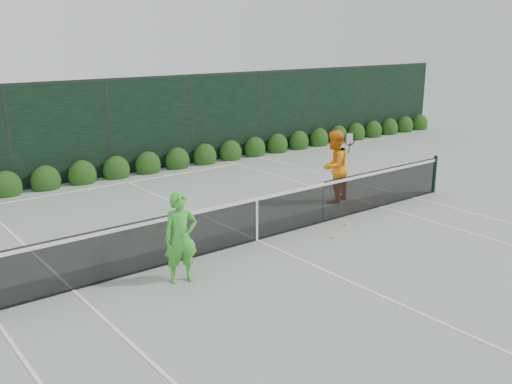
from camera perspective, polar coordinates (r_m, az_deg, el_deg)
ground at (r=12.53m, az=0.08°, el=-4.86°), size 80.00×80.00×0.00m
tennis_net at (r=12.34m, az=-0.01°, el=-2.57°), size 12.90×0.10×1.07m
player_woman at (r=10.34m, az=-7.53°, el=-4.58°), size 0.70×0.55×1.68m
player_man at (r=15.29m, az=7.80°, el=2.55°), size 1.12×0.98×1.94m
court_lines at (r=12.53m, az=0.08°, el=-4.83°), size 11.03×23.83×0.01m
windscreen_fence at (r=10.17m, az=9.54°, el=-0.99°), size 32.00×21.07×3.06m
hedge_row at (r=18.40m, az=-13.78°, el=2.10°), size 31.66×0.65×0.94m
tennis_balls at (r=12.70m, az=3.85°, el=-4.46°), size 3.78×1.22×0.07m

